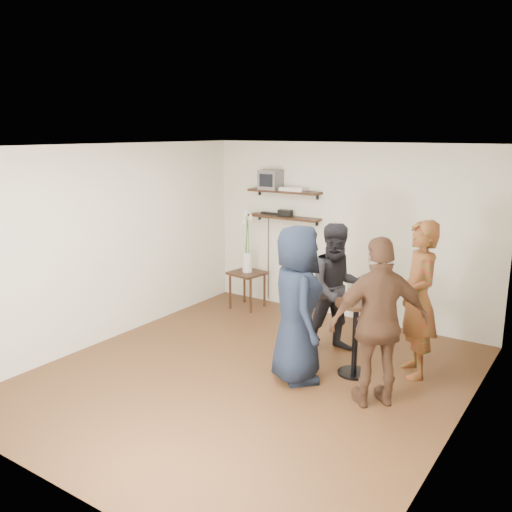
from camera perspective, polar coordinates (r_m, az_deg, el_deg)
The scene contains 18 objects.
room at distance 5.95m, azimuth -0.59°, elevation -1.12°, with size 4.58×5.08×2.68m.
shelf_upper at distance 8.36m, azimuth 2.98°, elevation 6.80°, with size 1.20×0.25×0.04m, color black.
shelf_lower at distance 8.41m, azimuth 2.95°, elevation 4.09°, with size 1.20×0.25×0.04m, color black.
crt_monitor at distance 8.46m, azimuth 1.61°, elevation 8.03°, with size 0.32×0.30×0.30m, color #59595B.
dvd_deck at distance 8.27m, azimuth 4.01°, elevation 7.05°, with size 0.40×0.24×0.06m, color silver.
radio at distance 8.39m, azimuth 3.09°, elevation 4.54°, with size 0.22×0.10×0.10m, color black.
power_strip at distance 8.60m, azimuth 1.42°, elevation 4.53°, with size 0.30×0.05×0.03m, color black.
side_table at distance 8.56m, azimuth -0.91°, elevation -2.31°, with size 0.56×0.56×0.59m.
vase_lilies at distance 8.45m, azimuth -0.93°, elevation 0.45°, with size 0.20×0.20×1.03m.
drinks_table at distance 6.32m, azimuth 10.43°, elevation -7.49°, with size 0.48×0.48×0.88m.
wine_glass_fl at distance 6.19m, azimuth 9.93°, elevation -3.52°, with size 0.07×0.07×0.20m.
wine_glass_fr at distance 6.12m, azimuth 11.09°, elevation -3.77°, with size 0.07×0.07×0.20m.
wine_glass_bl at distance 6.25m, azimuth 10.49°, elevation -3.47°, with size 0.06×0.06×0.19m.
wine_glass_br at distance 6.18m, azimuth 10.81°, elevation -3.46°, with size 0.07×0.07×0.22m.
person_plaid at distance 6.38m, azimuth 16.70°, elevation -4.41°, with size 0.66×0.43×1.81m, color #AF141B.
person_dark at distance 6.86m, azimuth 8.56°, elevation -3.44°, with size 0.80×0.63×1.66m, color black.
person_navy at distance 6.02m, azimuth 4.31°, elevation -5.09°, with size 0.87×0.56×1.77m, color black.
person_brown at distance 5.60m, azimuth 12.86°, elevation -6.87°, with size 1.03×0.43×1.76m, color #4A2E1F.
Camera 1 is at (3.26, -4.75, 2.76)m, focal length 38.00 mm.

